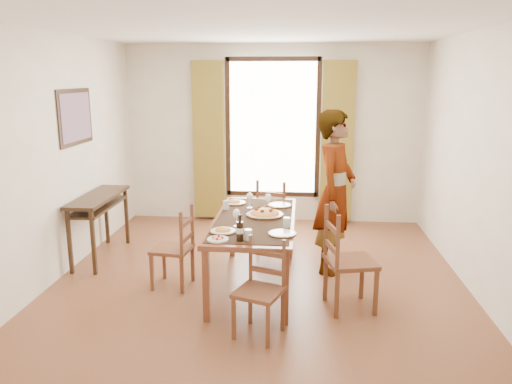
# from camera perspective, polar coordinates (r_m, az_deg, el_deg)

# --- Properties ---
(ground) EXTENTS (5.00, 5.00, 0.00)m
(ground) POSITION_cam_1_polar(r_m,az_deg,el_deg) (5.61, 0.32, -10.24)
(ground) COLOR #502E19
(ground) RESTS_ON ground
(room_shell) EXTENTS (4.60, 5.10, 2.74)m
(room_shell) POSITION_cam_1_polar(r_m,az_deg,el_deg) (5.32, 0.41, 5.75)
(room_shell) COLOR white
(room_shell) RESTS_ON ground
(console_table) EXTENTS (0.38, 1.20, 0.80)m
(console_table) POSITION_cam_1_polar(r_m,az_deg,el_deg) (6.43, -17.54, -1.37)
(console_table) COLOR black
(console_table) RESTS_ON ground
(dining_table) EXTENTS (0.85, 1.85, 0.76)m
(dining_table) POSITION_cam_1_polar(r_m,az_deg,el_deg) (5.31, -0.18, -3.69)
(dining_table) COLOR brown
(dining_table) RESTS_ON ground
(chair_west) EXTENTS (0.44, 0.44, 0.88)m
(chair_west) POSITION_cam_1_polar(r_m,az_deg,el_deg) (5.44, -9.25, -6.54)
(chair_west) COLOR brown
(chair_west) RESTS_ON ground
(chair_north) EXTENTS (0.52, 0.52, 0.94)m
(chair_north) POSITION_cam_1_polar(r_m,az_deg,el_deg) (6.50, 2.13, -2.83)
(chair_north) COLOR brown
(chair_north) RESTS_ON ground
(chair_south) EXTENTS (0.48, 0.48, 0.85)m
(chair_south) POSITION_cam_1_polar(r_m,az_deg,el_deg) (4.42, 0.49, -11.32)
(chair_south) COLOR brown
(chair_south) RESTS_ON ground
(chair_east) EXTENTS (0.54, 0.54, 1.01)m
(chair_east) POSITION_cam_1_polar(r_m,az_deg,el_deg) (4.93, 10.38, -7.97)
(chair_east) COLOR brown
(chair_east) RESTS_ON ground
(man) EXTENTS (0.98, 0.91, 1.87)m
(man) POSITION_cam_1_polar(r_m,az_deg,el_deg) (5.75, 9.06, -0.02)
(man) COLOR #909398
(man) RESTS_ON ground
(plate_sw) EXTENTS (0.27, 0.27, 0.05)m
(plate_sw) POSITION_cam_1_polar(r_m,az_deg,el_deg) (4.82, -3.81, -4.31)
(plate_sw) COLOR silver
(plate_sw) RESTS_ON dining_table
(plate_se) EXTENTS (0.27, 0.27, 0.05)m
(plate_se) POSITION_cam_1_polar(r_m,az_deg,el_deg) (4.75, 3.03, -4.57)
(plate_se) COLOR silver
(plate_se) RESTS_ON dining_table
(plate_nw) EXTENTS (0.27, 0.27, 0.05)m
(plate_nw) POSITION_cam_1_polar(r_m,az_deg,el_deg) (5.88, -2.48, -1.08)
(plate_nw) COLOR silver
(plate_nw) RESTS_ON dining_table
(plate_ne) EXTENTS (0.27, 0.27, 0.05)m
(plate_ne) POSITION_cam_1_polar(r_m,az_deg,el_deg) (5.77, 2.72, -1.36)
(plate_ne) COLOR silver
(plate_ne) RESTS_ON dining_table
(pasta_platter) EXTENTS (0.40, 0.40, 0.10)m
(pasta_platter) POSITION_cam_1_polar(r_m,az_deg,el_deg) (5.36, 1.02, -2.23)
(pasta_platter) COLOR #DC531C
(pasta_platter) RESTS_ON dining_table
(caprese_plate) EXTENTS (0.20, 0.20, 0.04)m
(caprese_plate) POSITION_cam_1_polar(r_m,az_deg,el_deg) (4.60, -4.38, -5.28)
(caprese_plate) COLOR silver
(caprese_plate) RESTS_ON dining_table
(wine_glass_a) EXTENTS (0.08, 0.08, 0.18)m
(wine_glass_a) POSITION_cam_1_polar(r_m,az_deg,el_deg) (4.98, -2.24, -2.95)
(wine_glass_a) COLOR white
(wine_glass_a) RESTS_ON dining_table
(wine_glass_b) EXTENTS (0.08, 0.08, 0.18)m
(wine_glass_b) POSITION_cam_1_polar(r_m,az_deg,el_deg) (5.60, 1.39, -1.10)
(wine_glass_b) COLOR white
(wine_glass_b) RESTS_ON dining_table
(wine_glass_c) EXTENTS (0.08, 0.08, 0.18)m
(wine_glass_c) POSITION_cam_1_polar(r_m,az_deg,el_deg) (5.66, -0.73, -0.96)
(wine_glass_c) COLOR white
(wine_glass_c) RESTS_ON dining_table
(tumbler_a) EXTENTS (0.07, 0.07, 0.10)m
(tumbler_a) POSITION_cam_1_polar(r_m,az_deg,el_deg) (4.97, 3.53, -3.49)
(tumbler_a) COLOR silver
(tumbler_a) RESTS_ON dining_table
(tumbler_b) EXTENTS (0.07, 0.07, 0.10)m
(tumbler_b) POSITION_cam_1_polar(r_m,az_deg,el_deg) (5.63, -3.44, -1.49)
(tumbler_b) COLOR silver
(tumbler_b) RESTS_ON dining_table
(tumbler_c) EXTENTS (0.07, 0.07, 0.10)m
(tumbler_c) POSITION_cam_1_polar(r_m,az_deg,el_deg) (4.59, -0.89, -4.90)
(tumbler_c) COLOR silver
(tumbler_c) RESTS_ON dining_table
(wine_bottle) EXTENTS (0.07, 0.07, 0.25)m
(wine_bottle) POSITION_cam_1_polar(r_m,az_deg,el_deg) (4.54, -1.86, -4.11)
(wine_bottle) COLOR black
(wine_bottle) RESTS_ON dining_table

